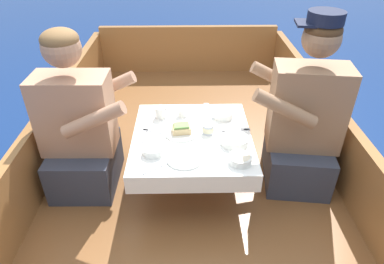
{
  "coord_description": "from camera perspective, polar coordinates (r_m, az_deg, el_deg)",
  "views": [
    {
      "loc": [
        -0.03,
        -1.57,
        1.77
      ],
      "look_at": [
        0.0,
        0.03,
        0.72
      ],
      "focal_mm": 32.0,
      "sensor_mm": 36.0,
      "label": 1
    }
  ],
  "objects": [
    {
      "name": "coffee_cup_starboard",
      "position": [
        2.1,
        -1.57,
        3.45
      ],
      "size": [
        0.09,
        0.06,
        0.05
      ],
      "color": "silver",
      "rests_on": "cockpit_table"
    },
    {
      "name": "tin_can",
      "position": [
        1.93,
        2.69,
        0.54
      ],
      "size": [
        0.07,
        0.07,
        0.05
      ],
      "color": "silver",
      "rests_on": "cockpit_table"
    },
    {
      "name": "utensil_fork_port",
      "position": [
        1.98,
        7.72,
        0.23
      ],
      "size": [
        0.17,
        0.04,
        0.0
      ],
      "rotation": [
        0.0,
        0.0,
        0.17
      ],
      "color": "silver",
      "rests_on": "cockpit_table"
    },
    {
      "name": "boat_deck",
      "position": [
        2.24,
        0.01,
        -12.25
      ],
      "size": [
        1.87,
        3.65,
        0.35
      ],
      "primitive_type": "cube",
      "color": "brown",
      "rests_on": "ground_plane"
    },
    {
      "name": "plate_bread",
      "position": [
        1.74,
        -1.21,
        -4.37
      ],
      "size": [
        0.19,
        0.19,
        0.01
      ],
      "color": "silver",
      "rests_on": "cockpit_table"
    },
    {
      "name": "bow_coaming",
      "position": [
        3.57,
        -0.58,
        13.66
      ],
      "size": [
        1.75,
        0.06,
        0.46
      ],
      "primitive_type": "cube",
      "color": "#936033",
      "rests_on": "boat_deck"
    },
    {
      "name": "utensil_knife_starboard",
      "position": [
        1.69,
        -6.28,
        -6.11
      ],
      "size": [
        0.15,
        0.11,
        0.0
      ],
      "rotation": [
        0.0,
        0.0,
        0.62
      ],
      "color": "silver",
      "rests_on": "cockpit_table"
    },
    {
      "name": "utensil_fork_starboard",
      "position": [
        1.96,
        -6.4,
        0.08
      ],
      "size": [
        0.17,
        0.07,
        0.0
      ],
      "rotation": [
        0.0,
        0.0,
        2.8
      ],
      "color": "silver",
      "rests_on": "cockpit_table"
    },
    {
      "name": "sandwich",
      "position": [
        1.92,
        -1.79,
        0.59
      ],
      "size": [
        0.11,
        0.09,
        0.05
      ],
      "rotation": [
        0.0,
        0.0,
        0.12
      ],
      "color": "#E0BC7F",
      "rests_on": "plate_sandwich"
    },
    {
      "name": "bowl_starboard_near",
      "position": [
        2.09,
        5.19,
        3.04
      ],
      "size": [
        0.12,
        0.12,
        0.04
      ],
      "color": "silver",
      "rests_on": "cockpit_table"
    },
    {
      "name": "bowl_center_far",
      "position": [
        1.78,
        -6.53,
        -2.96
      ],
      "size": [
        0.11,
        0.11,
        0.04
      ],
      "color": "silver",
      "rests_on": "cockpit_table"
    },
    {
      "name": "utensil_spoon_port",
      "position": [
        1.96,
        4.51,
        0.17
      ],
      "size": [
        0.16,
        0.07,
        0.01
      ],
      "rotation": [
        0.0,
        0.0,
        2.77
      ],
      "color": "silver",
      "rests_on": "cockpit_table"
    },
    {
      "name": "ground_plane",
      "position": [
        2.37,
        0.01,
        -15.22
      ],
      "size": [
        60.0,
        60.0,
        0.0
      ],
      "primitive_type": "plane",
      "color": "navy"
    },
    {
      "name": "utensil_spoon_center",
      "position": [
        2.21,
        3.18,
        4.31
      ],
      "size": [
        0.13,
        0.13,
        0.01
      ],
      "rotation": [
        0.0,
        0.0,
        2.34
      ],
      "color": "silver",
      "rests_on": "cockpit_table"
    },
    {
      "name": "cockpit_table",
      "position": [
        1.94,
        0.0,
        -1.4
      ],
      "size": [
        0.67,
        0.72,
        0.35
      ],
      "color": "#B2B2B7",
      "rests_on": "boat_deck"
    },
    {
      "name": "coffee_cup_port",
      "position": [
        2.08,
        -5.25,
        3.34
      ],
      "size": [
        0.1,
        0.07,
        0.07
      ],
      "color": "silver",
      "rests_on": "cockpit_table"
    },
    {
      "name": "bowl_port_far",
      "position": [
        1.72,
        8.06,
        -4.46
      ],
      "size": [
        0.12,
        0.12,
        0.04
      ],
      "color": "silver",
      "rests_on": "cockpit_table"
    },
    {
      "name": "gunwale_port",
      "position": [
        2.17,
        -24.62,
        -4.51
      ],
      "size": [
        0.06,
        3.65,
        0.4
      ],
      "primitive_type": "cube",
      "color": "#936033",
      "rests_on": "boat_deck"
    },
    {
      "name": "person_starboard",
      "position": [
        2.04,
        18.02,
        1.49
      ],
      "size": [
        0.56,
        0.5,
        1.02
      ],
      "rotation": [
        0.0,
        0.0,
        3.01
      ],
      "color": "#333847",
      "rests_on": "boat_deck"
    },
    {
      "name": "bowl_port_near",
      "position": [
        1.86,
        7.08,
        -1.35
      ],
      "size": [
        0.15,
        0.15,
        0.04
      ],
      "color": "silver",
      "rests_on": "cockpit_table"
    },
    {
      "name": "gunwale_starboard",
      "position": [
        2.2,
        24.32,
        -3.95
      ],
      "size": [
        0.06,
        3.65,
        0.4
      ],
      "primitive_type": "cube",
      "color": "#936033",
      "rests_on": "boat_deck"
    },
    {
      "name": "utensil_spoon_starboard",
      "position": [
        1.9,
        -5.26,
        -1.03
      ],
      "size": [
        0.17,
        0.07,
        0.01
      ],
      "rotation": [
        0.0,
        0.0,
        0.33
      ],
      "color": "silver",
      "rests_on": "cockpit_table"
    },
    {
      "name": "plate_sandwich",
      "position": [
        1.94,
        -1.78,
        -0.09
      ],
      "size": [
        0.19,
        0.19,
        0.01
      ],
      "color": "silver",
      "rests_on": "cockpit_table"
    },
    {
      "name": "person_port",
      "position": [
        2.03,
        -18.2,
        0.32
      ],
      "size": [
        0.53,
        0.45,
        0.95
      ],
      "rotation": [
        0.0,
        0.0,
        -0.02
      ],
      "color": "#333847",
      "rests_on": "boat_deck"
    }
  ]
}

